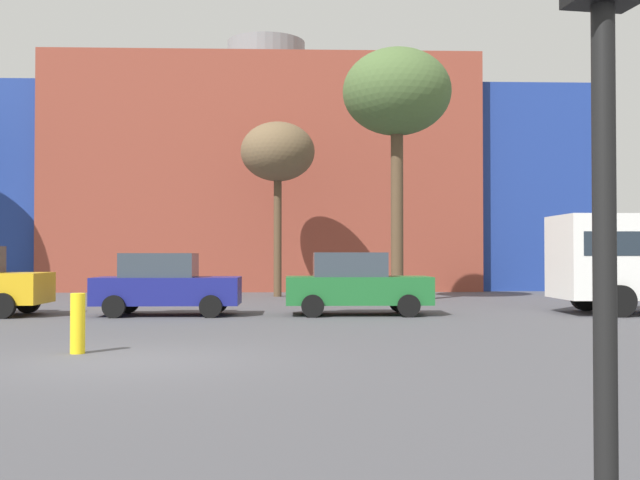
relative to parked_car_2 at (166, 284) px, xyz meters
The scene contains 8 objects.
ground_plane 8.97m from the parked_car_2, 84.26° to the right, with size 200.00×200.00×0.00m, color #47474C.
building_backdrop 19.37m from the parked_car_2, 83.88° to the left, with size 31.81×12.24×12.65m.
parked_car_2 is the anchor object (origin of this frame).
parked_car_3 5.12m from the parked_car_2, ahead, with size 3.90×1.91×1.69m.
traffic_light_near_right 17.66m from the parked_car_2, 73.32° to the right, with size 0.39×0.38×3.80m.
bare_tree_0 10.75m from the parked_car_2, 73.01° to the left, with size 2.91×2.91×6.84m.
bare_tree_2 11.03m from the parked_car_2, 38.76° to the left, with size 3.77×3.77×8.81m.
bollard_yellow_0 7.98m from the parked_car_2, 90.75° to the right, with size 0.24×0.24×0.99m, color yellow.
Camera 1 is at (2.55, -11.75, 1.61)m, focal length 42.86 mm.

